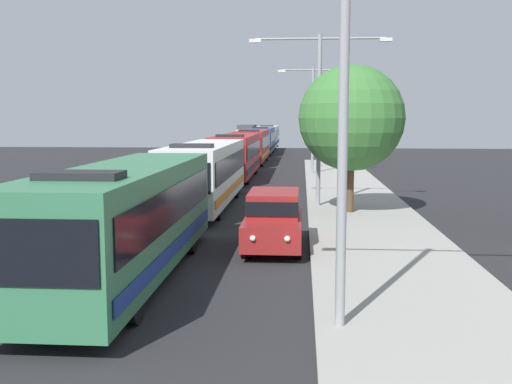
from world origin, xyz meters
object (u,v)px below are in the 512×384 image
at_px(streetlamp_near, 344,73).
at_px(streetlamp_mid, 319,100).
at_px(bus_rear, 262,140).
at_px(streetlamp_far, 313,109).
at_px(bus_tail_end, 268,136).
at_px(white_suv, 274,218).
at_px(box_truck_oncoming, 247,135).
at_px(bus_second_in_line, 206,172).
at_px(roadside_tree, 352,118).
at_px(bus_middle, 236,155).
at_px(bus_lead, 128,217).
at_px(bus_fourth_in_line, 252,145).

bearing_deg(streetlamp_near, streetlamp_mid, 90.00).
height_order(bus_rear, streetlamp_far, streetlamp_far).
xyz_separation_m(bus_rear, bus_tail_end, (0.00, 13.14, 0.00)).
height_order(white_suv, box_truck_oncoming, box_truck_oncoming).
xyz_separation_m(bus_second_in_line, roadside_tree, (6.75, -2.05, 2.58)).
xyz_separation_m(streetlamp_mid, roadside_tree, (1.35, -1.96, -0.82)).
relative_size(bus_middle, streetlamp_mid, 1.53).
bearing_deg(white_suv, streetlamp_far, 86.20).
bearing_deg(bus_lead, roadside_tree, 58.55).
height_order(bus_lead, bus_fourth_in_line, same).
relative_size(bus_middle, streetlamp_far, 1.56).
distance_m(bus_tail_end, box_truck_oncoming, 4.55).
bearing_deg(bus_second_in_line, streetlamp_far, 71.97).
xyz_separation_m(bus_lead, bus_second_in_line, (0.00, 13.08, 0.00)).
height_order(bus_second_in_line, streetlamp_near, streetlamp_near).
bearing_deg(streetlamp_far, bus_second_in_line, -108.03).
xyz_separation_m(bus_fourth_in_line, roadside_tree, (6.75, -29.58, 2.58)).
bearing_deg(streetlamp_near, bus_middle, 100.12).
xyz_separation_m(bus_tail_end, roadside_tree, (6.75, -56.44, 2.58)).
bearing_deg(streetlamp_mid, bus_middle, 111.69).
xyz_separation_m(bus_rear, streetlamp_mid, (5.40, -41.34, 3.41)).
relative_size(bus_middle, bus_rear, 1.04).
xyz_separation_m(bus_lead, white_suv, (3.70, 4.07, -0.66)).
xyz_separation_m(bus_fourth_in_line, bus_rear, (-0.00, 13.72, -0.00)).
xyz_separation_m(bus_lead, roadside_tree, (6.75, 11.04, 2.58)).
bearing_deg(roadside_tree, bus_fourth_in_line, 102.85).
height_order(bus_lead, streetlamp_mid, streetlamp_mid).
bearing_deg(bus_tail_end, bus_fourth_in_line, -90.00).
bearing_deg(streetlamp_mid, bus_lead, -112.55).
bearing_deg(bus_second_in_line, white_suv, -67.70).
relative_size(bus_tail_end, streetlamp_near, 1.50).
height_order(streetlamp_far, roadside_tree, streetlamp_far).
bearing_deg(streetlamp_near, roadside_tree, 84.75).
height_order(bus_fourth_in_line, box_truck_oncoming, bus_fourth_in_line).
bearing_deg(white_suv, box_truck_oncoming, 96.01).
distance_m(bus_second_in_line, bus_fourth_in_line, 27.53).
xyz_separation_m(bus_lead, bus_rear, (0.00, 54.34, 0.00)).
bearing_deg(roadside_tree, bus_tail_end, 96.82).
distance_m(bus_second_in_line, box_truck_oncoming, 57.62).
relative_size(streetlamp_far, roadside_tree, 1.21).
xyz_separation_m(bus_middle, box_truck_oncoming, (-3.30, 44.04, 0.02)).
xyz_separation_m(bus_second_in_line, white_suv, (3.70, -9.02, -0.66)).
bearing_deg(bus_fourth_in_line, streetlamp_near, -83.05).
xyz_separation_m(box_truck_oncoming, streetlamp_near, (8.70, -74.28, 3.47)).
bearing_deg(bus_fourth_in_line, bus_rear, 90.00).
height_order(bus_fourth_in_line, bus_tail_end, same).
bearing_deg(streetlamp_mid, bus_second_in_line, 179.11).
bearing_deg(streetlamp_mid, roadside_tree, -55.44).
xyz_separation_m(streetlamp_mid, streetlamp_far, (0.00, 16.67, -0.17)).
distance_m(bus_lead, white_suv, 5.54).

